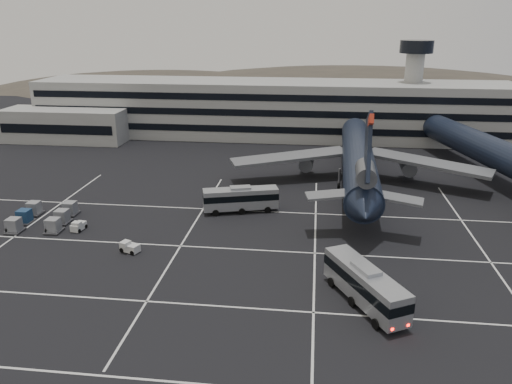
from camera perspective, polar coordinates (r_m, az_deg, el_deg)
ground at (r=63.51m, az=-4.29°, el=-8.00°), size 260.00×260.00×0.00m
lane_markings at (r=63.98m, az=-3.32°, el=-7.75°), size 90.00×55.62×0.01m
terminal at (r=129.19m, az=0.42°, el=9.40°), size 125.00×26.00×24.00m
hills at (r=229.13m, az=8.54°, el=8.71°), size 352.00×180.00×44.00m
trijet_main at (r=91.10m, az=11.62°, el=3.73°), size 47.42×57.61×18.08m
trijet_far at (r=103.47m, az=25.61°, el=4.16°), size 22.58×57.07×18.08m
bus_near at (r=54.94m, az=12.34°, el=-10.18°), size 8.54×12.50×4.46m
bus_far at (r=78.47m, az=-1.77°, el=-0.69°), size 12.07×5.89×4.16m
tug_a at (r=76.50m, az=-19.67°, el=-3.69°), size 1.71×2.51×1.50m
tug_b at (r=67.63m, az=-14.14°, el=-6.14°), size 2.79×2.25×1.57m
uld_cluster at (r=80.96m, az=-23.13°, el=-2.61°), size 8.78×10.08×2.09m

